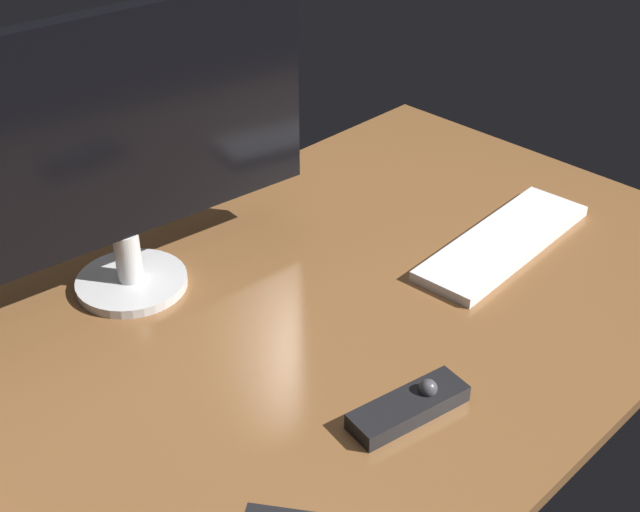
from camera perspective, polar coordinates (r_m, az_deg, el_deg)
desk at (r=127.37cm, az=-0.23°, el=-4.57°), size 140.00×84.00×2.00cm
monitor at (r=124.73cm, az=-13.59°, el=7.21°), size 63.50×17.08×42.78cm
keyboard at (r=145.92cm, az=12.03°, el=0.92°), size 37.57×13.21×1.74cm
media_remote at (r=111.38cm, az=5.95°, el=-9.82°), size 17.05×8.13×4.04cm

